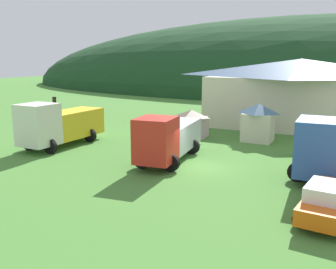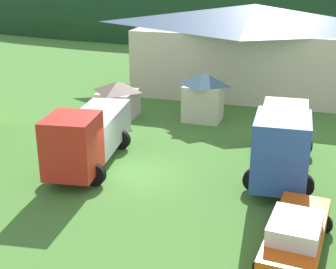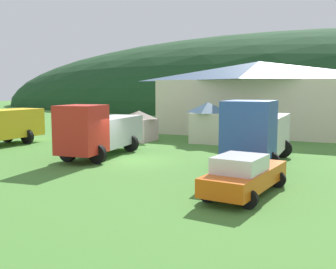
{
  "view_description": "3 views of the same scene",
  "coord_description": "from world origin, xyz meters",
  "px_view_note": "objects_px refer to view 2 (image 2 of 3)",
  "views": [
    {
      "loc": [
        8.73,
        -21.85,
        6.92
      ],
      "look_at": [
        -3.11,
        1.67,
        1.58
      ],
      "focal_mm": 40.82,
      "sensor_mm": 36.0,
      "label": 1
    },
    {
      "loc": [
        7.88,
        -20.06,
        9.93
      ],
      "look_at": [
        1.53,
        0.97,
        1.94
      ],
      "focal_mm": 51.4,
      "sensor_mm": 36.0,
      "label": 2
    },
    {
      "loc": [
        11.94,
        -20.13,
        4.23
      ],
      "look_at": [
        0.59,
        3.79,
        1.21
      ],
      "focal_mm": 43.02,
      "sensor_mm": 36.0,
      "label": 3
    }
  ],
  "objects_px": {
    "play_shed_cream": "(203,96)",
    "depot_building": "(252,47)",
    "box_truck_blue": "(282,139)",
    "crane_truck_red": "(88,135)",
    "play_shed_pink": "(118,99)",
    "traffic_cone_near_pickup": "(305,210)",
    "service_pickup_orange": "(296,234)"
  },
  "relations": [
    {
      "from": "play_shed_cream",
      "to": "crane_truck_red",
      "type": "bearing_deg",
      "value": -113.31
    },
    {
      "from": "play_shed_cream",
      "to": "box_truck_blue",
      "type": "relative_size",
      "value": 0.38
    },
    {
      "from": "depot_building",
      "to": "service_pickup_orange",
      "type": "relative_size",
      "value": 3.38
    },
    {
      "from": "depot_building",
      "to": "play_shed_cream",
      "type": "relative_size",
      "value": 5.8
    },
    {
      "from": "service_pickup_orange",
      "to": "play_shed_cream",
      "type": "bearing_deg",
      "value": -148.91
    },
    {
      "from": "depot_building",
      "to": "traffic_cone_near_pickup",
      "type": "xyz_separation_m",
      "value": [
        4.96,
        -19.23,
        -3.49
      ]
    },
    {
      "from": "play_shed_pink",
      "to": "box_truck_blue",
      "type": "height_order",
      "value": "box_truck_blue"
    },
    {
      "from": "box_truck_blue",
      "to": "traffic_cone_near_pickup",
      "type": "height_order",
      "value": "box_truck_blue"
    },
    {
      "from": "service_pickup_orange",
      "to": "traffic_cone_near_pickup",
      "type": "bearing_deg",
      "value": -178.94
    },
    {
      "from": "play_shed_cream",
      "to": "crane_truck_red",
      "type": "xyz_separation_m",
      "value": [
        -3.87,
        -8.98,
        0.02
      ]
    },
    {
      "from": "depot_building",
      "to": "play_shed_pink",
      "type": "relative_size",
      "value": 6.79
    },
    {
      "from": "traffic_cone_near_pickup",
      "to": "service_pickup_orange",
      "type": "bearing_deg",
      "value": -94.89
    },
    {
      "from": "crane_truck_red",
      "to": "box_truck_blue",
      "type": "distance_m",
      "value": 9.57
    },
    {
      "from": "play_shed_cream",
      "to": "box_truck_blue",
      "type": "bearing_deg",
      "value": -52.53
    },
    {
      "from": "crane_truck_red",
      "to": "depot_building",
      "type": "bearing_deg",
      "value": 154.86
    },
    {
      "from": "box_truck_blue",
      "to": "service_pickup_orange",
      "type": "bearing_deg",
      "value": 6.93
    },
    {
      "from": "depot_building",
      "to": "play_shed_pink",
      "type": "xyz_separation_m",
      "value": [
        -7.45,
        -9.73,
        -2.22
      ]
    },
    {
      "from": "depot_building",
      "to": "crane_truck_red",
      "type": "distance_m",
      "value": 18.64
    },
    {
      "from": "depot_building",
      "to": "box_truck_blue",
      "type": "xyz_separation_m",
      "value": [
        3.61,
        -15.87,
        -1.66
      ]
    },
    {
      "from": "depot_building",
      "to": "play_shed_cream",
      "type": "distance_m",
      "value": 9.04
    },
    {
      "from": "depot_building",
      "to": "traffic_cone_near_pickup",
      "type": "bearing_deg",
      "value": -75.53
    },
    {
      "from": "play_shed_pink",
      "to": "traffic_cone_near_pickup",
      "type": "xyz_separation_m",
      "value": [
        12.41,
        -9.5,
        -1.27
      ]
    },
    {
      "from": "play_shed_pink",
      "to": "service_pickup_orange",
      "type": "height_order",
      "value": "play_shed_pink"
    },
    {
      "from": "play_shed_cream",
      "to": "service_pickup_orange",
      "type": "relative_size",
      "value": 0.58
    },
    {
      "from": "play_shed_cream",
      "to": "depot_building",
      "type": "bearing_deg",
      "value": 77.43
    },
    {
      "from": "crane_truck_red",
      "to": "traffic_cone_near_pickup",
      "type": "bearing_deg",
      "value": 74.59
    },
    {
      "from": "play_shed_pink",
      "to": "box_truck_blue",
      "type": "bearing_deg",
      "value": -29.03
    },
    {
      "from": "depot_building",
      "to": "crane_truck_red",
      "type": "bearing_deg",
      "value": -108.21
    },
    {
      "from": "service_pickup_orange",
      "to": "traffic_cone_near_pickup",
      "type": "xyz_separation_m",
      "value": [
        0.3,
        3.46,
        -0.83
      ]
    },
    {
      "from": "depot_building",
      "to": "box_truck_blue",
      "type": "relative_size",
      "value": 2.18
    },
    {
      "from": "box_truck_blue",
      "to": "traffic_cone_near_pickup",
      "type": "distance_m",
      "value": 4.06
    },
    {
      "from": "play_shed_pink",
      "to": "crane_truck_red",
      "type": "height_order",
      "value": "crane_truck_red"
    }
  ]
}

